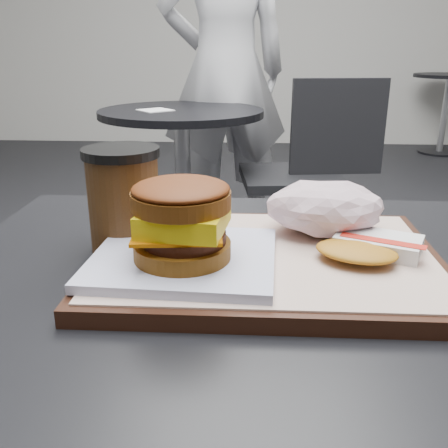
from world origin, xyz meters
The scene contains 11 objects.
customer_table centered at (0.00, 0.00, 0.58)m, with size 0.80×0.60×0.77m.
serving_tray centered at (-0.03, 0.03, 0.78)m, with size 0.38×0.28×0.02m.
breakfast_sandwich centered at (-0.12, -0.01, 0.83)m, with size 0.20×0.18×0.09m.
hash_brown centered at (0.08, 0.02, 0.80)m, with size 0.13×0.12×0.02m.
crumpled_wrapper centered at (0.04, 0.09, 0.82)m, with size 0.14×0.11×0.06m, color silver, non-canonical shape.
coffee_cup centered at (-0.20, 0.08, 0.84)m, with size 0.09×0.09×0.13m.
neighbor_table centered at (-0.35, 1.65, 0.55)m, with size 0.70×0.70×0.75m.
napkin centered at (-0.45, 1.60, 0.75)m, with size 0.12×0.12×0.00m, color white.
neighbor_chair centered at (0.19, 1.65, 0.51)m, with size 0.62×0.46×0.88m.
patron centered at (-0.19, 2.07, 0.89)m, with size 0.65×0.43×1.78m, color silver.
bg_table_far centered at (1.80, 4.50, 0.56)m, with size 0.66×0.66×0.75m.
Camera 1 is at (-0.05, -0.49, 1.01)m, focal length 40.00 mm.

